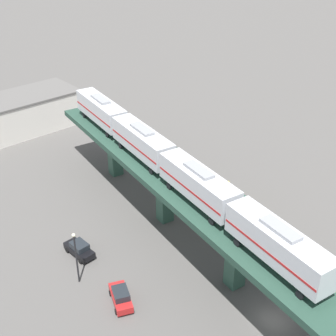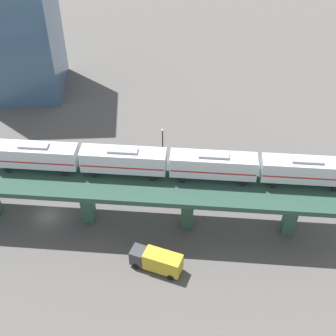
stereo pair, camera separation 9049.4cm
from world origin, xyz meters
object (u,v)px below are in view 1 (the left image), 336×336
(street_car_red, at_px, (121,297))
(street_lamp, at_px, (76,254))
(delivery_truck, at_px, (230,203))
(street_car_black, at_px, (79,249))
(warehouse_building, at_px, (4,118))
(subway_train, at_px, (168,161))

(street_car_red, bearing_deg, street_lamp, 106.79)
(street_lamp, bearing_deg, delivery_truck, -4.51)
(street_car_black, height_order, street_car_red, same)
(street_car_black, bearing_deg, warehouse_building, 79.00)
(delivery_truck, distance_m, street_lamp, 23.53)
(street_car_red, distance_m, delivery_truck, 21.95)
(delivery_truck, xyz_separation_m, street_lamp, (-23.34, 1.84, 2.35))
(street_car_black, bearing_deg, subway_train, -19.01)
(street_car_black, xyz_separation_m, street_lamp, (-2.51, -4.03, 3.17))
(street_car_red, relative_size, warehouse_building, 0.17)
(subway_train, distance_m, street_car_black, 15.58)
(street_car_black, height_order, warehouse_building, warehouse_building)
(subway_train, xyz_separation_m, street_car_black, (-11.16, 3.85, -10.18))
(subway_train, height_order, street_car_black, subway_train)
(street_lamp, xyz_separation_m, warehouse_building, (10.16, 43.37, -0.70))
(street_car_red, height_order, street_lamp, street_lamp)
(delivery_truck, distance_m, warehouse_building, 47.12)
(subway_train, relative_size, street_lamp, 7.16)
(street_car_black, relative_size, warehouse_building, 0.16)
(subway_train, bearing_deg, delivery_truck, -11.86)
(delivery_truck, bearing_deg, street_car_black, 164.25)
(warehouse_building, bearing_deg, street_car_black, -101.00)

